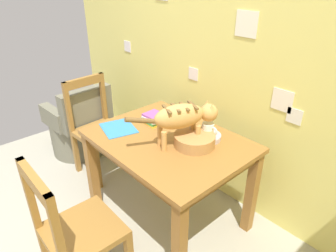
# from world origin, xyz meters

# --- Properties ---
(wall_rear) EXTENTS (4.27, 0.11, 2.50)m
(wall_rear) POSITION_xyz_m (0.00, 1.86, 1.25)
(wall_rear) COLOR #EADD72
(wall_rear) RESTS_ON ground_plane
(dining_table) EXTENTS (1.12, 0.84, 0.74)m
(dining_table) POSITION_xyz_m (-0.00, 1.23, 0.64)
(dining_table) COLOR olive
(dining_table) RESTS_ON ground_plane
(cat) EXTENTS (0.29, 0.61, 0.30)m
(cat) POSITION_xyz_m (0.12, 1.26, 0.95)
(cat) COLOR tan
(cat) RESTS_ON dining_table
(saucer_bowl) EXTENTS (0.20, 0.20, 0.04)m
(saucer_bowl) POSITION_xyz_m (0.19, 1.44, 0.76)
(saucer_bowl) COLOR #BAACB7
(saucer_bowl) RESTS_ON dining_table
(coffee_mug) EXTENTS (0.13, 0.09, 0.09)m
(coffee_mug) POSITION_xyz_m (0.19, 1.44, 0.82)
(coffee_mug) COLOR white
(coffee_mug) RESTS_ON saucer_bowl
(magazine) EXTENTS (0.32, 0.29, 0.01)m
(magazine) POSITION_xyz_m (-0.37, 1.05, 0.74)
(magazine) COLOR #317FCC
(magazine) RESTS_ON dining_table
(book_stack) EXTENTS (0.17, 0.15, 0.07)m
(book_stack) POSITION_xyz_m (-0.26, 1.32, 0.78)
(book_stack) COLOR yellow
(book_stack) RESTS_ON dining_table
(wicker_basket) EXTENTS (0.28, 0.28, 0.08)m
(wicker_basket) POSITION_xyz_m (0.19, 1.31, 0.78)
(wicker_basket) COLOR #AF7C45
(wicker_basket) RESTS_ON dining_table
(wooden_chair_near) EXTENTS (0.43, 0.43, 0.94)m
(wooden_chair_near) POSITION_xyz_m (0.08, 0.43, 0.46)
(wooden_chair_near) COLOR olive
(wooden_chair_near) RESTS_ON ground_plane
(wooden_chair_far) EXTENTS (0.44, 0.44, 0.94)m
(wooden_chair_far) POSITION_xyz_m (-0.94, 1.18, 0.46)
(wooden_chair_far) COLOR olive
(wooden_chair_far) RESTS_ON ground_plane
(wicker_armchair) EXTENTS (0.61, 0.62, 0.78)m
(wicker_armchair) POSITION_xyz_m (-1.40, 1.20, 0.27)
(wicker_armchair) COLOR #6B6A59
(wicker_armchair) RESTS_ON ground_plane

